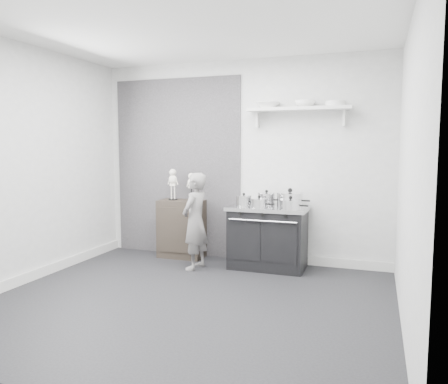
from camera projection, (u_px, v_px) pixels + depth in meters
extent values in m
plane|color=black|center=(187.00, 302.00, 4.38)|extent=(4.00, 4.00, 0.00)
cube|color=#B5B6B3|center=(241.00, 161.00, 5.93)|extent=(4.00, 0.02, 2.70)
cube|color=#B5B6B3|center=(59.00, 181.00, 2.55)|extent=(4.00, 0.02, 2.70)
cube|color=#B5B6B3|center=(23.00, 164.00, 4.90)|extent=(0.02, 3.60, 2.70)
cube|color=#B5B6B3|center=(409.00, 171.00, 3.58)|extent=(0.02, 3.60, 2.70)
cube|color=silver|center=(185.00, 24.00, 4.10)|extent=(4.00, 3.60, 0.02)
cube|color=black|center=(177.00, 167.00, 6.24)|extent=(1.90, 0.02, 2.50)
cube|color=silver|center=(313.00, 261.00, 5.71)|extent=(2.00, 0.03, 0.12)
cube|color=silver|center=(30.00, 276.00, 5.03)|extent=(0.03, 3.60, 0.12)
cube|color=silver|center=(299.00, 109.00, 5.47)|extent=(1.30, 0.26, 0.04)
cube|color=silver|center=(258.00, 120.00, 5.73)|extent=(0.03, 0.12, 0.20)
cube|color=silver|center=(344.00, 118.00, 5.37)|extent=(0.03, 0.12, 0.20)
cube|color=black|center=(268.00, 239.00, 5.57)|extent=(0.94, 0.56, 0.75)
cube|color=silver|center=(268.00, 208.00, 5.53)|extent=(0.99, 0.60, 0.05)
cube|color=black|center=(245.00, 241.00, 5.38)|extent=(0.39, 0.02, 0.49)
cube|color=black|center=(281.00, 243.00, 5.23)|extent=(0.39, 0.02, 0.49)
cylinder|color=silver|center=(262.00, 221.00, 5.25)|extent=(0.84, 0.02, 0.02)
cylinder|color=black|center=(240.00, 213.00, 5.35)|extent=(0.04, 0.03, 0.04)
cylinder|color=black|center=(263.00, 215.00, 5.26)|extent=(0.04, 0.03, 0.04)
cylinder|color=black|center=(286.00, 216.00, 5.17)|extent=(0.04, 0.03, 0.04)
cube|color=black|center=(182.00, 229.00, 6.11)|extent=(0.62, 0.36, 0.81)
imported|color=slate|center=(195.00, 221.00, 5.49)|extent=(0.35, 0.48, 1.22)
cylinder|color=silver|center=(244.00, 201.00, 5.50)|extent=(0.19, 0.19, 0.12)
cylinder|color=silver|center=(244.00, 196.00, 5.49)|extent=(0.19, 0.19, 0.01)
sphere|color=black|center=(244.00, 194.00, 5.49)|extent=(0.03, 0.03, 0.03)
cylinder|color=black|center=(254.00, 202.00, 5.45)|extent=(0.10, 0.02, 0.02)
cylinder|color=silver|center=(266.00, 199.00, 5.63)|extent=(0.22, 0.22, 0.14)
cylinder|color=silver|center=(267.00, 193.00, 5.62)|extent=(0.23, 0.23, 0.01)
sphere|color=black|center=(267.00, 191.00, 5.62)|extent=(0.04, 0.04, 0.04)
cylinder|color=black|center=(278.00, 200.00, 5.58)|extent=(0.10, 0.02, 0.02)
cylinder|color=silver|center=(290.00, 200.00, 5.50)|extent=(0.32, 0.32, 0.16)
cylinder|color=silver|center=(290.00, 193.00, 5.49)|extent=(0.33, 0.33, 0.01)
sphere|color=black|center=(290.00, 190.00, 5.49)|extent=(0.06, 0.06, 0.06)
cylinder|color=black|center=(306.00, 201.00, 5.44)|extent=(0.10, 0.02, 0.02)
cylinder|color=silver|center=(290.00, 205.00, 5.23)|extent=(0.25, 0.25, 0.11)
cylinder|color=silver|center=(290.00, 200.00, 5.22)|extent=(0.26, 0.26, 0.01)
sphere|color=black|center=(291.00, 198.00, 5.22)|extent=(0.04, 0.04, 0.04)
cylinder|color=black|center=(304.00, 206.00, 5.18)|extent=(0.10, 0.02, 0.02)
cylinder|color=silver|center=(259.00, 204.00, 5.38)|extent=(0.21, 0.21, 0.10)
cylinder|color=silver|center=(259.00, 199.00, 5.37)|extent=(0.21, 0.21, 0.01)
sphere|color=black|center=(259.00, 197.00, 5.37)|extent=(0.04, 0.04, 0.04)
cylinder|color=black|center=(270.00, 204.00, 5.33)|extent=(0.10, 0.02, 0.02)
imported|color=white|center=(268.00, 105.00, 5.60)|extent=(0.30, 0.30, 0.07)
imported|color=white|center=(305.00, 104.00, 5.44)|extent=(0.26, 0.26, 0.08)
cylinder|color=white|center=(336.00, 104.00, 5.32)|extent=(0.25, 0.25, 0.06)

